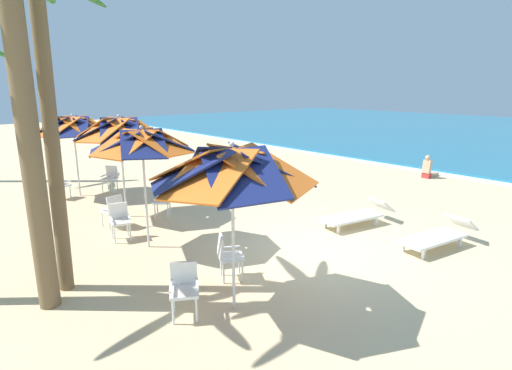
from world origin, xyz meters
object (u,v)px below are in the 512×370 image
plastic_chair_1 (228,254)px  beach_umbrella_2 (120,129)px  sun_lounger_1 (357,215)px  palm_tree_2 (23,100)px  plastic_chair_3 (113,209)px  palm_tree_0 (45,80)px  beach_umbrella_1 (142,142)px  plastic_chair_4 (165,199)px  plastic_chair_5 (110,177)px  plastic_chair_2 (120,219)px  beach_umbrella_0 (232,168)px  sun_lounger_0 (439,235)px  beach_umbrella_3 (73,126)px  beachgoer_seated (429,170)px  plastic_chair_0 (184,286)px  plastic_chair_6 (59,184)px

plastic_chair_1 → beach_umbrella_2: bearing=178.5°
sun_lounger_1 → palm_tree_2: 7.88m
plastic_chair_3 → palm_tree_0: size_ratio=0.16×
beach_umbrella_1 → beach_umbrella_2: (-2.46, 0.54, 0.05)m
plastic_chair_4 → plastic_chair_5: 3.82m
plastic_chair_1 → plastic_chair_2: 3.39m
beach_umbrella_0 → sun_lounger_0: size_ratio=1.23×
beach_umbrella_0 → beach_umbrella_3: (-8.92, 0.43, -0.04)m
plastic_chair_1 → palm_tree_0: bearing=-123.6°
plastic_chair_5 → beachgoer_seated: size_ratio=0.94×
beach_umbrella_3 → palm_tree_2: bearing=-21.5°
plastic_chair_3 → beachgoer_seated: 12.06m
beach_umbrella_0 → plastic_chair_0: bearing=-114.6°
beach_umbrella_2 → plastic_chair_4: (0.73, 0.81, -1.93)m
plastic_chair_0 → plastic_chair_4: size_ratio=1.00×
plastic_chair_0 → plastic_chair_6: (-8.60, 0.55, 0.00)m
plastic_chair_0 → beach_umbrella_2: beach_umbrella_2 is taller
palm_tree_2 → beachgoer_seated: 14.47m
sun_lounger_1 → palm_tree_0: size_ratio=0.41×
plastic_chair_4 → plastic_chair_6: 4.23m
plastic_chair_2 → plastic_chair_4: same height
beach_umbrella_3 → palm_tree_2: 7.45m
plastic_chair_1 → plastic_chair_4: same height
plastic_chair_4 → palm_tree_2: bearing=-51.5°
sun_lounger_0 → palm_tree_2: palm_tree_2 is taller
plastic_chair_1 → palm_tree_2: (-1.17, -2.81, 2.84)m
plastic_chair_1 → plastic_chair_3: 4.24m
sun_lounger_0 → beachgoer_seated: size_ratio=2.40×
plastic_chair_0 → plastic_chair_2: 3.91m
beach_umbrella_3 → plastic_chair_5: 2.08m
beach_umbrella_1 → plastic_chair_5: (-5.55, 1.34, -1.88)m
beach_umbrella_1 → plastic_chair_4: (-1.73, 1.35, -1.88)m
plastic_chair_5 → plastic_chair_1: bearing=-6.6°
beach_umbrella_2 → plastic_chair_5: (-3.09, 0.79, -1.93)m
plastic_chair_1 → beach_umbrella_3: (-8.04, -0.11, 1.81)m
beach_umbrella_0 → plastic_chair_1: (-0.88, 0.54, -1.84)m
plastic_chair_4 → beachgoer_seated: bearing=77.3°
plastic_chair_3 → plastic_chair_6: 3.85m
beachgoer_seated → sun_lounger_0: bearing=-61.7°
plastic_chair_5 → palm_tree_0: 7.84m
beach_umbrella_2 → plastic_chair_5: size_ratio=3.26×
plastic_chair_2 → beachgoer_seated: (1.50, 12.00, -0.20)m
plastic_chair_0 → palm_tree_0: size_ratio=0.16×
plastic_chair_5 → plastic_chair_4: bearing=0.3°
sun_lounger_0 → palm_tree_2: bearing=-112.4°
plastic_chair_6 → plastic_chair_0: bearing=-3.7°
plastic_chair_1 → palm_tree_2: size_ratio=0.15×
beach_umbrella_2 → plastic_chair_5: bearing=165.6°
beach_umbrella_0 → sun_lounger_1: 5.46m
beachgoer_seated → plastic_chair_4: bearing=-102.7°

